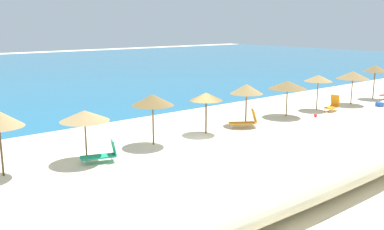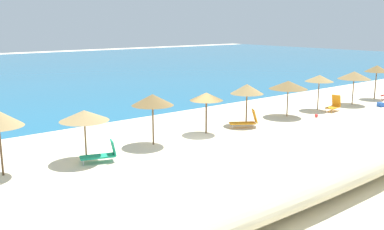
% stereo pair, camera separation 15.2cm
% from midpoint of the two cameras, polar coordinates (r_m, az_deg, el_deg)
% --- Properties ---
extents(ground_plane, '(160.00, 160.00, 0.00)m').
position_cam_midpoint_polar(ground_plane, '(23.65, 1.23, -3.35)').
color(ground_plane, beige).
extents(dune_ridge, '(40.25, 6.01, 1.65)m').
position_cam_midpoint_polar(dune_ridge, '(21.20, 21.39, -3.72)').
color(dune_ridge, beige).
rests_on(dune_ridge, ground_plane).
extents(beach_umbrella_3, '(2.27, 2.27, 2.40)m').
position_cam_midpoint_polar(beach_umbrella_3, '(20.28, -14.24, -0.10)').
color(beach_umbrella_3, brown).
rests_on(beach_umbrella_3, ground_plane).
extents(beach_umbrella_4, '(2.19, 2.19, 2.70)m').
position_cam_midpoint_polar(beach_umbrella_4, '(22.36, -5.42, 2.00)').
color(beach_umbrella_4, brown).
rests_on(beach_umbrella_4, ground_plane).
extents(beach_umbrella_5, '(1.92, 1.92, 2.40)m').
position_cam_midpoint_polar(beach_umbrella_5, '(24.69, 1.71, 2.43)').
color(beach_umbrella_5, brown).
rests_on(beach_umbrella_5, ground_plane).
extents(beach_umbrella_6, '(2.06, 2.06, 2.58)m').
position_cam_midpoint_polar(beach_umbrella_6, '(27.03, 7.07, 3.43)').
color(beach_umbrella_6, brown).
rests_on(beach_umbrella_6, ground_plane).
extents(beach_umbrella_7, '(2.60, 2.60, 2.45)m').
position_cam_midpoint_polar(beach_umbrella_7, '(30.02, 12.38, 3.91)').
color(beach_umbrella_7, brown).
rests_on(beach_umbrella_7, ground_plane).
extents(beach_umbrella_8, '(2.04, 2.04, 2.58)m').
position_cam_midpoint_polar(beach_umbrella_8, '(32.85, 16.24, 4.68)').
color(beach_umbrella_8, brown).
rests_on(beach_umbrella_8, ground_plane).
extents(beach_umbrella_9, '(2.49, 2.49, 2.61)m').
position_cam_midpoint_polar(beach_umbrella_9, '(35.96, 20.40, 4.96)').
color(beach_umbrella_9, brown).
rests_on(beach_umbrella_9, ground_plane).
extents(beach_umbrella_10, '(1.97, 1.97, 2.83)m').
position_cam_midpoint_polar(beach_umbrella_10, '(39.38, 22.98, 5.67)').
color(beach_umbrella_10, brown).
rests_on(beach_umbrella_10, ground_plane).
extents(lounge_chair_0, '(1.40, 0.84, 1.17)m').
position_cam_midpoint_polar(lounge_chair_0, '(33.03, 18.01, 1.31)').
color(lounge_chair_0, orange).
rests_on(lounge_chair_0, ground_plane).
extents(lounge_chair_1, '(1.75, 1.44, 1.15)m').
position_cam_midpoint_polar(lounge_chair_1, '(26.54, 6.97, -0.77)').
color(lounge_chair_1, orange).
rests_on(lounge_chair_1, ground_plane).
extents(lounge_chair_2, '(1.74, 1.12, 1.00)m').
position_cam_midpoint_polar(lounge_chair_2, '(20.32, -11.99, -5.09)').
color(lounge_chair_2, '#199972').
rests_on(lounge_chair_2, ground_plane).
extents(beach_ball, '(0.24, 0.24, 0.24)m').
position_cam_midpoint_polar(beach_ball, '(30.54, 15.89, -0.04)').
color(beach_ball, red).
rests_on(beach_ball, ground_plane).
extents(cooler_box, '(0.55, 0.58, 0.32)m').
position_cam_midpoint_polar(cooler_box, '(36.12, 23.46, 1.30)').
color(cooler_box, blue).
rests_on(cooler_box, ground_plane).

